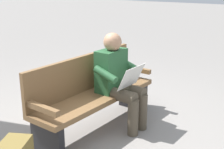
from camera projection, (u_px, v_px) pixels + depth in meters
ground_plane at (97, 128)px, 3.86m from camera, size 40.00×40.00×0.00m
bench_near at (92, 93)px, 3.76m from camera, size 1.83×0.63×0.90m
person_seated at (119, 78)px, 3.75m from camera, size 0.59×0.60×1.18m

